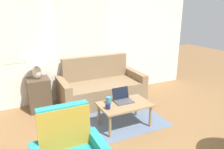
% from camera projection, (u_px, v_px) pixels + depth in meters
% --- Properties ---
extents(wall_back, '(6.45, 0.06, 2.60)m').
position_uv_depth(wall_back, '(54.00, 39.00, 4.31)').
color(wall_back, white).
rests_on(wall_back, ground_plane).
extents(rug, '(1.51, 1.79, 0.01)m').
position_uv_depth(rug, '(111.00, 112.00, 4.14)').
color(rug, slate).
rests_on(rug, ground_plane).
extents(couch, '(1.73, 0.82, 0.92)m').
position_uv_depth(couch, '(101.00, 88.00, 4.59)').
color(couch, '#846B4C').
rests_on(couch, ground_plane).
extents(side_table, '(0.40, 0.40, 0.63)m').
position_uv_depth(side_table, '(39.00, 94.00, 4.17)').
color(side_table, '#4C3D2D').
rests_on(side_table, ground_plane).
extents(table_lamp, '(0.35, 0.35, 0.52)m').
position_uv_depth(table_lamp, '(36.00, 60.00, 3.97)').
color(table_lamp, beige).
rests_on(table_lamp, side_table).
extents(coffee_table, '(0.84, 0.53, 0.40)m').
position_uv_depth(coffee_table, '(125.00, 106.00, 3.59)').
color(coffee_table, '#8E704C').
rests_on(coffee_table, ground_plane).
extents(laptop, '(0.30, 0.26, 0.22)m').
position_uv_depth(laptop, '(123.00, 98.00, 3.65)').
color(laptop, '#47474C').
rests_on(laptop, coffee_table).
extents(cup_navy, '(0.08, 0.08, 0.09)m').
position_uv_depth(cup_navy, '(108.00, 106.00, 3.38)').
color(cup_navy, '#191E4C').
rests_on(cup_navy, coffee_table).
extents(cup_yellow, '(0.10, 0.10, 0.10)m').
position_uv_depth(cup_yellow, '(109.00, 100.00, 3.59)').
color(cup_yellow, teal).
rests_on(cup_yellow, coffee_table).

